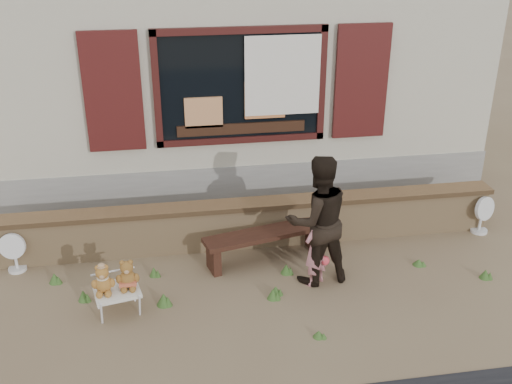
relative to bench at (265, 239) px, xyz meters
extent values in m
plane|color=brown|center=(-0.12, -0.54, -0.32)|extent=(80.00, 80.00, 0.00)
cube|color=gray|center=(-0.12, 3.96, 2.08)|extent=(8.00, 5.00, 3.20)
cube|color=gray|center=(-0.12, 3.96, 0.08)|extent=(8.04, 5.04, 0.80)
cube|color=black|center=(-0.12, 1.43, 1.73)|extent=(2.30, 0.04, 1.50)
cube|color=#3A1210|center=(-0.12, 1.41, 2.53)|extent=(2.50, 0.08, 0.10)
cube|color=#3A1210|center=(-0.12, 1.41, 0.93)|extent=(2.50, 0.08, 0.10)
cube|color=#3A1210|center=(-1.32, 1.41, 1.73)|extent=(0.10, 0.08, 1.70)
cube|color=#3A1210|center=(1.08, 1.41, 1.73)|extent=(0.10, 0.08, 1.70)
cube|color=#3A1110|center=(-1.92, 1.40, 1.73)|extent=(0.80, 0.07, 1.70)
cube|color=#3A1110|center=(1.68, 1.40, 1.73)|extent=(0.80, 0.07, 1.70)
cube|color=silver|center=(0.48, 1.36, 1.88)|extent=(1.10, 0.02, 1.15)
cube|color=black|center=(-0.12, 1.40, 1.11)|extent=(1.90, 0.06, 0.16)
cube|color=tan|center=(-0.67, 1.40, 1.38)|extent=(0.55, 0.06, 0.45)
cube|color=#E08447|center=(0.23, 1.40, 1.53)|extent=(0.60, 0.06, 0.55)
cube|color=tan|center=(-0.12, 0.46, -0.02)|extent=(7.00, 0.30, 0.60)
cube|color=brown|center=(-0.12, 0.46, 0.31)|extent=(7.10, 0.36, 0.07)
cube|color=black|center=(0.00, 0.00, 0.09)|extent=(1.73, 0.75, 0.06)
cube|color=black|center=(-0.72, -0.18, -0.14)|extent=(0.18, 0.33, 0.36)
cube|color=black|center=(0.72, 0.18, -0.14)|extent=(0.18, 0.33, 0.36)
cube|color=silver|center=(-1.93, -0.89, -0.02)|extent=(0.60, 0.55, 0.04)
cylinder|color=silver|center=(-2.10, -1.13, -0.18)|extent=(0.03, 0.03, 0.28)
cylinder|color=silver|center=(-1.67, -1.04, -0.18)|extent=(0.03, 0.03, 0.28)
cylinder|color=silver|center=(-2.18, -0.74, -0.18)|extent=(0.03, 0.03, 0.28)
cylinder|color=silver|center=(-1.75, -0.65, -0.18)|extent=(0.03, 0.03, 0.28)
imported|color=#D27E86|center=(0.52, -0.67, 0.20)|extent=(0.45, 0.42, 1.04)
imported|color=black|center=(0.56, -0.58, 0.54)|extent=(0.91, 0.76, 1.71)
cylinder|color=white|center=(-3.30, 0.26, -0.30)|extent=(0.24, 0.24, 0.04)
cylinder|color=white|center=(-3.30, 0.26, -0.15)|extent=(0.04, 0.04, 0.30)
cylinder|color=white|center=(-3.30, 0.26, 0.07)|extent=(0.35, 0.15, 0.35)
cylinder|color=silver|center=(3.28, 0.26, -0.29)|extent=(0.25, 0.25, 0.04)
cylinder|color=silver|center=(3.28, 0.26, -0.14)|extent=(0.04, 0.04, 0.31)
cylinder|color=silver|center=(3.28, 0.26, 0.09)|extent=(0.38, 0.24, 0.36)
cone|color=#385C25|center=(0.21, -0.39, -0.25)|extent=(0.15, 0.15, 0.14)
cone|color=#385C25|center=(-1.51, -0.17, -0.25)|extent=(0.12, 0.12, 0.13)
cone|color=#385C25|center=(2.02, -0.48, -0.27)|extent=(0.16, 0.16, 0.09)
cone|color=#385C25|center=(-1.39, -0.84, -0.24)|extent=(0.18, 0.18, 0.16)
cone|color=#385C25|center=(0.30, -1.74, -0.27)|extent=(0.13, 0.13, 0.09)
cone|color=#385C25|center=(-2.76, -0.12, -0.25)|extent=(0.15, 0.15, 0.14)
cone|color=#385C25|center=(-2.36, -0.59, -0.24)|extent=(0.14, 0.14, 0.15)
cone|color=#385C25|center=(-0.07, -0.92, -0.25)|extent=(0.14, 0.14, 0.14)
cone|color=#385C25|center=(-0.02, -0.83, -0.26)|extent=(0.14, 0.14, 0.12)
cone|color=#385C25|center=(2.74, -0.92, -0.25)|extent=(0.14, 0.14, 0.13)
camera|label=1|loc=(-1.27, -6.95, 3.96)|focal=42.00mm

